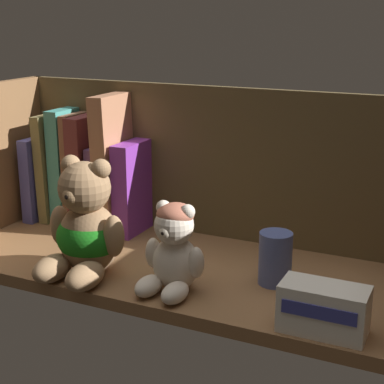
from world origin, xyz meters
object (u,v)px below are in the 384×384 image
Objects in this scene: book_4 at (92,169)px; teddy_bear_larger at (86,229)px; book_1 at (57,165)px; teddy_bear_smaller at (173,250)px; book_2 at (69,164)px; pillar_candle at (275,258)px; book_5 at (107,185)px; book_3 at (80,167)px; book_6 at (120,161)px; book_7 at (138,185)px; small_product_box at (324,309)px; book_0 at (48,175)px.

book_4 is 25.24cm from teddy_bear_larger.
book_1 is 41.76cm from teddy_bear_smaller.
book_2 is 47.76cm from pillar_candle.
teddy_bear_larger is at bearing -64.76° from book_5.
teddy_bear_larger is (15.91, -21.29, -3.19)cm from book_3.
book_6 is at bearing 160.00° from pillar_candle.
book_5 is (5.87, 0.00, -2.78)cm from book_3.
book_3 reaches higher than book_7.
book_2 is 1.41× the size of book_5.
small_product_box is at bearing -22.06° from book_1.
book_4 reaches higher than teddy_bear_larger.
book_5 is (13.69, 0.00, -0.36)cm from book_0.
book_0 is at bearing 180.00° from book_2.
book_0 reaches higher than small_product_box.
book_4 reaches higher than book_5.
book_2 reaches higher than book_5.
book_3 reaches higher than teddy_bear_larger.
book_4 is at bearing 180.00° from book_6.
book_7 is 21.57cm from teddy_bear_larger.
book_7 is at bearing 0.00° from book_4.
book_4 is (8.02, 0.00, 0.16)cm from book_1.
book_6 is (14.38, 0.00, 2.29)cm from book_1.
book_5 is 0.83× the size of teddy_bear_larger.
book_3 reaches higher than teddy_bear_smaller.
teddy_bear_smaller is (30.60, -20.96, -4.14)cm from book_3.
pillar_candle is (50.87, -12.37, -4.00)cm from book_0.
book_2 is at bearing 130.98° from teddy_bear_larger.
book_5 is 1.15× the size of teddy_bear_smaller.
pillar_candle is at bearing -14.35° from book_1.
book_4 is 42.67cm from pillar_candle.
book_1 reaches higher than book_0.
small_product_box is at bearing -24.03° from book_3.
book_1 is 1.22× the size of book_7.
book_4 is at bearing 0.00° from book_2.
book_6 is (6.36, 0.00, 2.13)cm from book_4.
book_3 is at bearing 180.00° from book_5.
teddy_bear_smaller reaches higher than small_product_box.
book_1 is at bearing 165.65° from pillar_candle.
small_product_box is (10.02, -11.29, -0.84)cm from pillar_candle.
book_5 is at bearing 0.00° from book_4.
book_1 is 0.82× the size of book_6.
book_3 reaches higher than book_5.
book_3 reaches higher than book_0.
teddy_bear_smaller is at bearing -32.27° from book_2.
small_product_box is (55.65, -23.66, -7.60)cm from book_2.
book_1 is 1.87× the size of small_product_box.
book_2 is 28.42cm from teddy_bear_larger.
book_4 is at bearing 154.83° from small_product_box.
book_3 is 2.61× the size of pillar_candle.
book_6 reaches higher than book_0.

